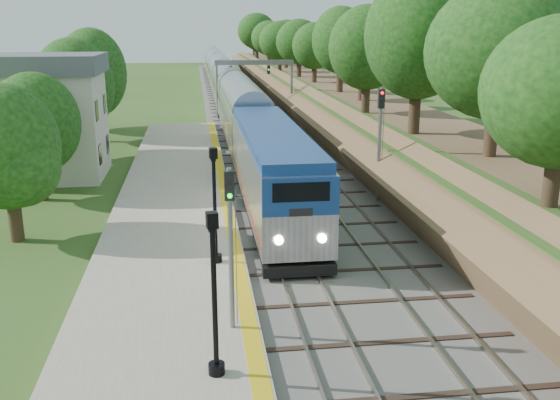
{
  "coord_description": "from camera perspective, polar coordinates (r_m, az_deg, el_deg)",
  "views": [
    {
      "loc": [
        -3.82,
        -12.11,
        9.8
      ],
      "look_at": [
        -0.5,
        12.5,
        2.8
      ],
      "focal_mm": 40.0,
      "sensor_mm": 36.0,
      "label": 1
    }
  ],
  "objects": [
    {
      "name": "trackbed",
      "position": [
        72.99,
        -3.07,
        8.06
      ],
      "size": [
        9.5,
        170.0,
        0.28
      ],
      "color": "#4C4944",
      "rests_on": "ground"
    },
    {
      "name": "platform",
      "position": [
        29.74,
        -9.94,
        -3.36
      ],
      "size": [
        6.4,
        68.0,
        0.38
      ],
      "primitive_type": "cube",
      "color": "gray",
      "rests_on": "ground"
    },
    {
      "name": "yellow_stripe",
      "position": [
        29.68,
        -4.45,
        -2.8
      ],
      "size": [
        0.55,
        68.0,
        0.01
      ],
      "primitive_type": "cube",
      "color": "gold",
      "rests_on": "platform"
    },
    {
      "name": "embankment",
      "position": [
        73.9,
        3.46,
        9.62
      ],
      "size": [
        10.64,
        170.0,
        11.7
      ],
      "color": "brown",
      "rests_on": "ground"
    },
    {
      "name": "station_building",
      "position": [
        43.69,
        -21.25,
        7.17
      ],
      "size": [
        8.6,
        6.6,
        8.0
      ],
      "color": "beige",
      "rests_on": "ground"
    },
    {
      "name": "signal_gantry",
      "position": [
        67.58,
        -2.37,
        11.5
      ],
      "size": [
        8.4,
        0.38,
        6.2
      ],
      "color": "slate",
      "rests_on": "ground"
    },
    {
      "name": "trees_behind_platform",
      "position": [
        34.0,
        -20.17,
        5.86
      ],
      "size": [
        7.82,
        53.32,
        7.21
      ],
      "color": "#332316",
      "rests_on": "ground"
    },
    {
      "name": "train",
      "position": [
        82.21,
        -5.07,
        10.43
      ],
      "size": [
        3.02,
        120.92,
        4.43
      ],
      "color": "black",
      "rests_on": "trackbed"
    },
    {
      "name": "lamppost_mid",
      "position": [
        17.21,
        -6.0,
        -9.48
      ],
      "size": [
        0.47,
        0.47,
        4.73
      ],
      "color": "black",
      "rests_on": "platform"
    },
    {
      "name": "lamppost_far",
      "position": [
        25.25,
        -5.97,
        -1.12
      ],
      "size": [
        0.47,
        0.47,
        4.78
      ],
      "color": "black",
      "rests_on": "platform"
    },
    {
      "name": "signal_platform",
      "position": [
        19.35,
        -4.56,
        -2.94
      ],
      "size": [
        0.31,
        0.25,
        5.27
      ],
      "color": "slate",
      "rests_on": "platform"
    },
    {
      "name": "signal_farside",
      "position": [
        35.0,
        9.12,
        6.07
      ],
      "size": [
        0.35,
        0.28,
        6.42
      ],
      "color": "slate",
      "rests_on": "ground"
    }
  ]
}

